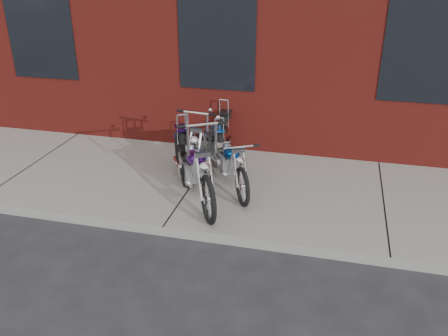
# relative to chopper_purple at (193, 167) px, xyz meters

# --- Properties ---
(ground) EXTENTS (120.00, 120.00, 0.00)m
(ground) POSITION_rel_chopper_purple_xyz_m (-0.11, -1.07, -0.59)
(ground) COLOR #242426
(ground) RESTS_ON ground
(sidewalk) EXTENTS (22.00, 3.00, 0.15)m
(sidewalk) POSITION_rel_chopper_purple_xyz_m (-0.11, 0.43, -0.52)
(sidewalk) COLOR gray
(sidewalk) RESTS_ON ground
(chopper_purple) EXTENTS (1.33, 2.17, 1.37)m
(chopper_purple) POSITION_rel_chopper_purple_xyz_m (0.00, 0.00, 0.00)
(chopper_purple) COLOR black
(chopper_purple) RESTS_ON sidewalk
(chopper_blue) EXTENTS (1.09, 1.88, 0.91)m
(chopper_blue) POSITION_rel_chopper_purple_xyz_m (0.44, 0.49, -0.06)
(chopper_blue) COLOR black
(chopper_blue) RESTS_ON sidewalk
(chopper_third) EXTENTS (0.58, 2.33, 1.18)m
(chopper_third) POSITION_rel_chopper_purple_xyz_m (-0.01, 1.07, -0.02)
(chopper_third) COLOR black
(chopper_third) RESTS_ON sidewalk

